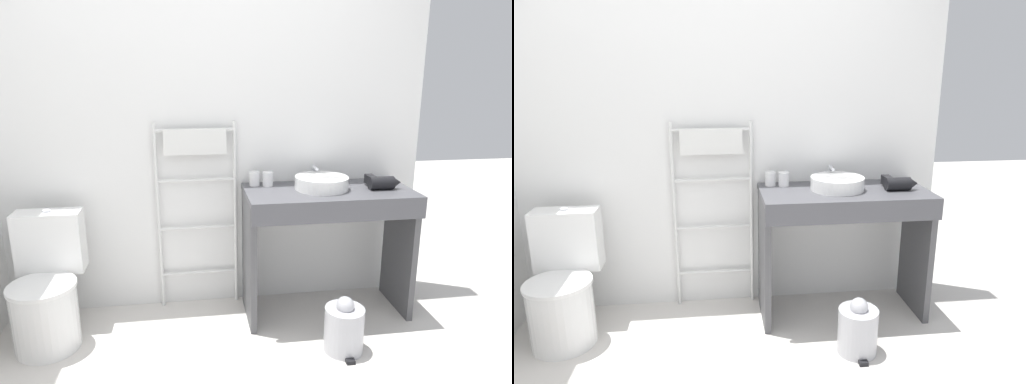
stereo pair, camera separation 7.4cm
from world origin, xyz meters
The scene contains 10 objects.
wall_back centered at (0.00, 1.50, 1.23)m, with size 2.94×0.12×2.47m, color white.
toilet centered at (-1.00, 1.07, 0.32)m, with size 0.40×0.53×0.78m.
towel_radiator centered at (-0.09, 1.39, 0.92)m, with size 0.54×0.06×1.28m.
vanity_counter centered at (0.75, 1.15, 0.60)m, with size 1.08×0.52×0.86m.
sink_basin centered at (0.71, 1.19, 0.91)m, with size 0.34×0.34×0.08m.
faucet centered at (0.71, 1.37, 0.94)m, with size 0.02×0.10×0.12m.
cup_near_wall centered at (0.29, 1.34, 0.91)m, with size 0.07×0.07×0.09m.
cup_near_edge centered at (0.38, 1.32, 0.91)m, with size 0.07×0.07×0.09m.
hair_dryer centered at (1.10, 1.14, 0.90)m, with size 0.21×0.19×0.08m.
trash_bin centered at (0.73, 0.70, 0.15)m, with size 0.23×0.26×0.35m.
Camera 2 is at (-0.05, -1.57, 1.61)m, focal length 32.00 mm.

